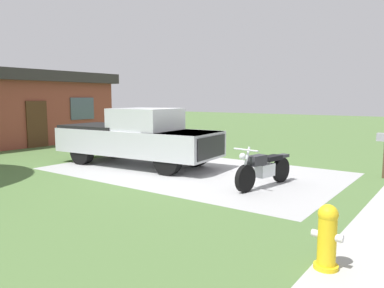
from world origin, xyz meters
The scene contains 6 objects.
ground_plane centered at (0.00, 0.00, 0.00)m, with size 80.00×80.00×0.00m, color #4D6C38.
driveway_pad centered at (0.00, 0.00, 0.00)m, with size 5.37×8.74×0.01m, color #A2A2A2.
motorcycle centered at (-0.61, -2.65, 0.47)m, with size 2.20×0.74×1.09m.
pickup_truck centered at (-0.28, 2.14, 0.95)m, with size 2.51×5.78×1.90m.
fire_hydrant centered at (-4.30, -5.28, 0.43)m, with size 0.32×0.40×0.87m.
neighbor_house centered at (0.35, 11.50, 1.79)m, with size 9.60×5.60×3.50m.
Camera 1 is at (-9.10, -6.60, 2.24)m, focal length 34.78 mm.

